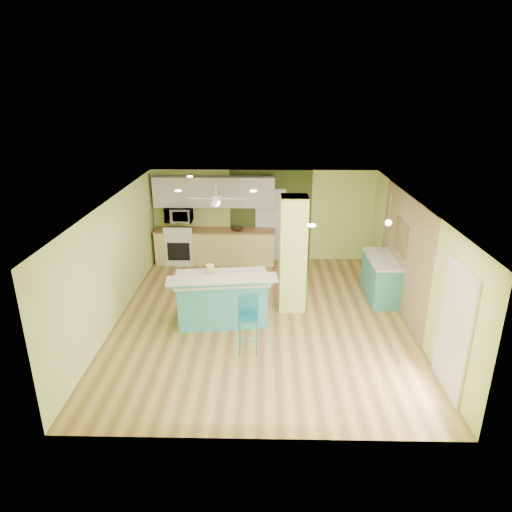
{
  "coord_description": "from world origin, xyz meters",
  "views": [
    {
      "loc": [
        0.06,
        -8.51,
        4.59
      ],
      "look_at": [
        -0.13,
        0.4,
        1.24
      ],
      "focal_mm": 32.0,
      "sensor_mm": 36.0,
      "label": 1
    }
  ],
  "objects_px": {
    "peninsula": "(222,298)",
    "fruit_bowl": "(237,229)",
    "canister": "(210,269)",
    "side_counter": "(381,278)",
    "bar_stool": "(248,314)"
  },
  "relations": [
    {
      "from": "bar_stool",
      "to": "fruit_bowl",
      "type": "relative_size",
      "value": 3.29
    },
    {
      "from": "bar_stool",
      "to": "fruit_bowl",
      "type": "bearing_deg",
      "value": 95.69
    },
    {
      "from": "bar_stool",
      "to": "fruit_bowl",
      "type": "xyz_separation_m",
      "value": [
        -0.46,
        4.37,
        0.25
      ]
    },
    {
      "from": "peninsula",
      "to": "fruit_bowl",
      "type": "relative_size",
      "value": 6.48
    },
    {
      "from": "peninsula",
      "to": "side_counter",
      "type": "distance_m",
      "value": 3.71
    },
    {
      "from": "peninsula",
      "to": "fruit_bowl",
      "type": "distance_m",
      "value": 3.33
    },
    {
      "from": "bar_stool",
      "to": "side_counter",
      "type": "xyz_separation_m",
      "value": [
        2.93,
        2.29,
        -0.25
      ]
    },
    {
      "from": "peninsula",
      "to": "canister",
      "type": "bearing_deg",
      "value": 131.37
    },
    {
      "from": "peninsula",
      "to": "side_counter",
      "type": "relative_size",
      "value": 1.44
    },
    {
      "from": "canister",
      "to": "fruit_bowl",
      "type": "bearing_deg",
      "value": 83.13
    },
    {
      "from": "side_counter",
      "to": "fruit_bowl",
      "type": "distance_m",
      "value": 4.01
    },
    {
      "from": "fruit_bowl",
      "to": "peninsula",
      "type": "bearing_deg",
      "value": -91.89
    },
    {
      "from": "peninsula",
      "to": "bar_stool",
      "type": "relative_size",
      "value": 1.97
    },
    {
      "from": "canister",
      "to": "side_counter",
      "type": "bearing_deg",
      "value": 14.74
    },
    {
      "from": "side_counter",
      "to": "canister",
      "type": "bearing_deg",
      "value": -165.26
    }
  ]
}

